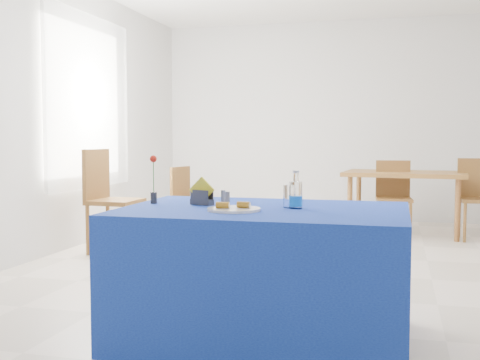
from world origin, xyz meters
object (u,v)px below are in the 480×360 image
object	(u,v)px
chair_win_a	(107,193)
chair_win_b	(187,197)
blue_table	(264,274)
plate	(234,209)
oak_table	(405,178)
chair_bg_left	(393,193)
chair_bg_right	(477,193)
water_bottle	(296,196)

from	to	relation	value
chair_win_a	chair_win_b	bearing A→B (deg)	-25.27
blue_table	chair_win_a	world-z (taller)	chair_win_a
plate	chair_win_a	size ratio (longest dim) A/B	0.28
oak_table	chair_bg_left	size ratio (longest dim) A/B	1.66
chair_bg_left	chair_win_b	xyz separation A→B (m)	(-2.30, -0.79, -0.04)
chair_bg_right	chair_win_b	size ratio (longest dim) A/B	1.12
water_bottle	chair_bg_right	size ratio (longest dim) A/B	0.23
chair_bg_right	water_bottle	bearing A→B (deg)	-114.65
blue_table	chair_bg_left	xyz separation A→B (m)	(0.69, 3.96, 0.14)
water_bottle	oak_table	bearing A→B (deg)	81.06
plate	blue_table	bearing A→B (deg)	51.72
chair_bg_left	water_bottle	bearing A→B (deg)	-103.01
chair_bg_right	chair_win_b	xyz separation A→B (m)	(-3.23, -0.81, -0.06)
plate	chair_bg_left	xyz separation A→B (m)	(0.82, 4.13, -0.25)
chair_bg_left	chair_win_a	bearing A→B (deg)	-153.27
oak_table	chair_win_a	size ratio (longest dim) A/B	1.41
plate	chair_bg_right	xyz separation A→B (m)	(1.75, 4.15, -0.23)
plate	water_bottle	distance (m)	0.38
water_bottle	chair_bg_left	world-z (taller)	water_bottle
water_bottle	chair_win_a	distance (m)	3.15
plate	chair_bg_right	world-z (taller)	chair_bg_right
chair_bg_left	chair_win_b	size ratio (longest dim) A/B	1.08
chair_bg_right	chair_win_a	size ratio (longest dim) A/B	0.88
oak_table	chair_win_b	world-z (taller)	chair_win_b
plate	chair_win_a	world-z (taller)	chair_win_a
plate	water_bottle	size ratio (longest dim) A/B	1.36
plate	chair_bg_right	distance (m)	4.51
blue_table	chair_win_b	xyz separation A→B (m)	(-1.61, 3.17, 0.10)
oak_table	blue_table	bearing A→B (deg)	-101.20
blue_table	chair_bg_right	size ratio (longest dim) A/B	1.73
water_bottle	chair_win_b	xyz separation A→B (m)	(-1.78, 3.13, -0.35)
oak_table	chair_bg_left	world-z (taller)	chair_bg_left
blue_table	oak_table	world-z (taller)	blue_table
oak_table	chair_bg_right	distance (m)	0.83
chair_win_a	water_bottle	bearing A→B (deg)	-131.14
chair_bg_right	chair_win_b	bearing A→B (deg)	-170.39
blue_table	water_bottle	distance (m)	0.49
blue_table	chair_bg_left	distance (m)	4.02
water_bottle	chair_win_b	world-z (taller)	water_bottle
plate	chair_win_b	distance (m)	3.66
water_bottle	blue_table	bearing A→B (deg)	-165.39
plate	chair_bg_left	size ratio (longest dim) A/B	0.33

